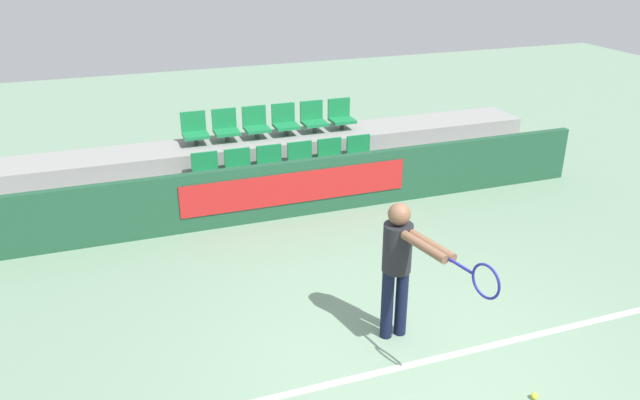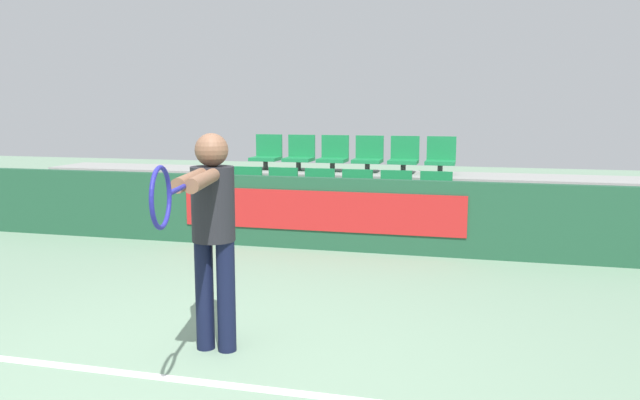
{
  "view_description": "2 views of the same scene",
  "coord_description": "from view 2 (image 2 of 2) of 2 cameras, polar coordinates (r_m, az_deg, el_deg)",
  "views": [
    {
      "loc": [
        -2.59,
        -4.44,
        4.01
      ],
      "look_at": [
        -0.24,
        2.17,
        0.95
      ],
      "focal_mm": 35.0,
      "sensor_mm": 36.0,
      "label": 1
    },
    {
      "loc": [
        1.78,
        -3.39,
        1.72
      ],
      "look_at": [
        0.38,
        2.07,
        0.87
      ],
      "focal_mm": 35.0,
      "sensor_mm": 36.0,
      "label": 2
    }
  ],
  "objects": [
    {
      "name": "stadium_chair_0",
      "position": [
        8.46,
        -6.85,
        1.08
      ],
      "size": [
        0.4,
        0.38,
        0.51
      ],
      "color": "#333333",
      "rests_on": "bleacher_tier_front"
    },
    {
      "name": "court_baseline",
      "position": [
        4.21,
        -12.53,
        -15.73
      ],
      "size": [
        5.96,
        0.08,
        0.01
      ],
      "color": "white",
      "rests_on": "ground"
    },
    {
      "name": "bleacher_tier_middle",
      "position": [
        8.89,
        2.66,
        0.0
      ],
      "size": [
        9.21,
        0.9,
        0.8
      ],
      "color": "gray",
      "rests_on": "ground"
    },
    {
      "name": "stadium_chair_10",
      "position": [
        8.81,
        7.68,
        3.96
      ],
      "size": [
        0.4,
        0.38,
        0.51
      ],
      "color": "#333333",
      "rests_on": "bleacher_tier_middle"
    },
    {
      "name": "stadium_chair_1",
      "position": [
        8.29,
        -3.58,
        0.97
      ],
      "size": [
        0.4,
        0.38,
        0.51
      ],
      "color": "#333333",
      "rests_on": "bleacher_tier_front"
    },
    {
      "name": "stadium_chair_6",
      "position": [
        9.26,
        -4.88,
        4.23
      ],
      "size": [
        0.4,
        0.38,
        0.51
      ],
      "color": "#333333",
      "rests_on": "bleacher_tier_middle"
    },
    {
      "name": "stadium_chair_5",
      "position": [
        7.91,
        10.5,
        0.48
      ],
      "size": [
        0.4,
        0.38,
        0.51
      ],
      "color": "#333333",
      "rests_on": "bleacher_tier_front"
    },
    {
      "name": "barrier_wall",
      "position": [
        7.5,
        0.43,
        -1.27
      ],
      "size": [
        9.61,
        0.14,
        0.88
      ],
      "color": "#1E4C33",
      "rests_on": "ground"
    },
    {
      "name": "stadium_chair_9",
      "position": [
        8.88,
        4.43,
        4.05
      ],
      "size": [
        0.4,
        0.38,
        0.51
      ],
      "color": "#333333",
      "rests_on": "bleacher_tier_middle"
    },
    {
      "name": "stadium_chair_3",
      "position": [
        8.04,
        3.29,
        0.74
      ],
      "size": [
        0.4,
        0.38,
        0.51
      ],
      "color": "#333333",
      "rests_on": "bleacher_tier_front"
    },
    {
      "name": "stadium_chair_11",
      "position": [
        8.76,
        10.98,
        3.86
      ],
      "size": [
        0.4,
        0.38,
        0.51
      ],
      "color": "#333333",
      "rests_on": "bleacher_tier_middle"
    },
    {
      "name": "bleacher_tier_front",
      "position": [
        8.06,
        1.35,
        -2.32
      ],
      "size": [
        9.21,
        0.9,
        0.4
      ],
      "color": "gray",
      "rests_on": "ground"
    },
    {
      "name": "tennis_player",
      "position": [
        4.31,
        -9.94,
        -1.92
      ],
      "size": [
        0.44,
        1.48,
        1.54
      ],
      "rotation": [
        0.0,
        0.0,
        0.21
      ],
      "color": "black",
      "rests_on": "ground"
    },
    {
      "name": "stadium_chair_4",
      "position": [
        7.96,
        6.87,
        0.61
      ],
      "size": [
        0.4,
        0.38,
        0.51
      ],
      "color": "#333333",
      "rests_on": "bleacher_tier_front"
    },
    {
      "name": "stadium_chair_7",
      "position": [
        9.11,
        -1.86,
        4.19
      ],
      "size": [
        0.4,
        0.38,
        0.51
      ],
      "color": "#333333",
      "rests_on": "bleacher_tier_middle"
    },
    {
      "name": "ground_plane",
      "position": [
        4.2,
        -12.61,
        -15.85
      ],
      "size": [
        30.0,
        30.0,
        0.0
      ],
      "primitive_type": "plane",
      "color": "gray"
    },
    {
      "name": "stadium_chair_2",
      "position": [
        8.15,
        -0.2,
        0.86
      ],
      "size": [
        0.4,
        0.38,
        0.51
      ],
      "color": "#333333",
      "rests_on": "bleacher_tier_front"
    },
    {
      "name": "stadium_chair_8",
      "position": [
        8.98,
        1.25,
        4.13
      ],
      "size": [
        0.4,
        0.38,
        0.51
      ],
      "color": "#333333",
      "rests_on": "bleacher_tier_middle"
    }
  ]
}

